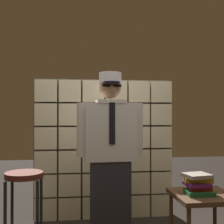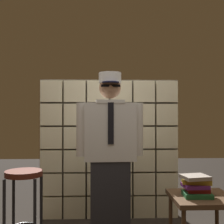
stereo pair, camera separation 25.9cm
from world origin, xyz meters
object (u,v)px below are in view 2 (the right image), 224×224
object	(u,v)px
standing_person	(110,153)
book_stack	(196,186)
side_table	(202,205)
coffee_mug	(194,190)
bar_stool	(24,191)

from	to	relation	value
standing_person	book_stack	world-z (taller)	standing_person
book_stack	side_table	bearing A→B (deg)	19.39
coffee_mug	book_stack	bearing A→B (deg)	-77.37
side_table	book_stack	xyz separation A→B (m)	(-0.05, -0.02, 0.17)
bar_stool	book_stack	xyz separation A→B (m)	(1.53, -0.22, 0.09)
bar_stool	side_table	world-z (taller)	bar_stool
bar_stool	coffee_mug	bearing A→B (deg)	-6.92
standing_person	side_table	size ratio (longest dim) A/B	2.99
bar_stool	book_stack	bearing A→B (deg)	-8.33
side_table	coffee_mug	xyz separation A→B (m)	(-0.06, 0.02, 0.12)
standing_person	bar_stool	size ratio (longest dim) A/B	2.24
coffee_mug	side_table	bearing A→B (deg)	-18.23
side_table	book_stack	size ratio (longest dim) A/B	2.09
side_table	book_stack	distance (m)	0.18
coffee_mug	standing_person	bearing A→B (deg)	151.78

